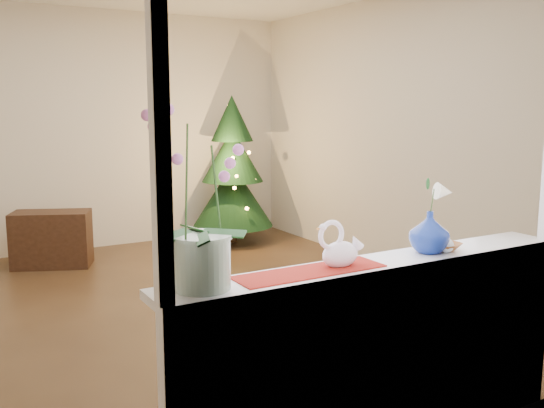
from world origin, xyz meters
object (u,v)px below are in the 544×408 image
(orchid_pot, at_px, (200,199))
(side_table, at_px, (52,239))
(blue_vase, at_px, (429,229))
(paperweight, at_px, (446,245))
(amber_dish, at_px, (444,247))
(xmas_tree, at_px, (233,170))
(swan, at_px, (340,244))

(orchid_pot, distance_m, side_table, 4.34)
(blue_vase, relative_size, paperweight, 3.22)
(side_table, bearing_deg, paperweight, -52.19)
(amber_dish, height_order, xmas_tree, xmas_tree)
(amber_dish, height_order, side_table, amber_dish)
(side_table, bearing_deg, swan, -59.94)
(orchid_pot, relative_size, side_table, 0.95)
(swan, height_order, xmas_tree, xmas_tree)
(blue_vase, height_order, xmas_tree, xmas_tree)
(amber_dish, distance_m, xmas_tree, 4.43)
(xmas_tree, bearing_deg, paperweight, -102.96)
(blue_vase, bearing_deg, side_table, 103.71)
(blue_vase, height_order, paperweight, blue_vase)
(swan, xyz_separation_m, side_table, (-0.50, 4.23, -0.74))
(blue_vase, relative_size, side_table, 0.31)
(xmas_tree, relative_size, side_table, 2.31)
(paperweight, distance_m, side_table, 4.47)
(paperweight, height_order, amber_dish, paperweight)
(orchid_pot, xyz_separation_m, xmas_tree, (2.28, 4.31, -0.40))
(blue_vase, xyz_separation_m, paperweight, (0.07, -0.05, -0.08))
(blue_vase, bearing_deg, amber_dish, -3.80)
(xmas_tree, xyz_separation_m, side_table, (-2.11, -0.08, -0.59))
(swan, bearing_deg, amber_dish, 20.23)
(orchid_pot, height_order, blue_vase, orchid_pot)
(orchid_pot, distance_m, amber_dish, 1.34)
(paperweight, height_order, xmas_tree, xmas_tree)
(orchid_pot, height_order, xmas_tree, xmas_tree)
(orchid_pot, relative_size, amber_dish, 5.19)
(swan, distance_m, side_table, 4.32)
(orchid_pot, relative_size, blue_vase, 3.05)
(blue_vase, distance_m, amber_dish, 0.14)
(amber_dish, xyz_separation_m, side_table, (-1.13, 4.24, -0.65))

